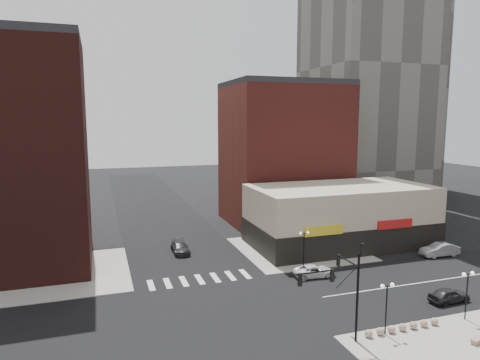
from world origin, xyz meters
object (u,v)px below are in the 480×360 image
street_lamp_se_b (468,283)px  silver_sedan (440,250)px  street_lamp_ne (304,240)px  dark_sedan_north (180,247)px  white_suv (314,271)px  traffic_signal (344,280)px  street_lamp_se_a (387,296)px  dark_sedan_east (449,295)px  stone_bench (479,340)px

street_lamp_se_b → silver_sedan: bearing=52.9°
street_lamp_ne → dark_sedan_north: street_lamp_ne is taller
white_suv → silver_sedan: bearing=-80.9°
traffic_signal → street_lamp_se_a: (3.76, -0.17, -1.67)m
white_suv → dark_sedan_north: bearing=48.2°
street_lamp_se_b → white_suv: bearing=118.6°
white_suv → street_lamp_se_a: bearing=-178.8°
traffic_signal → street_lamp_se_b: bearing=-0.8°
white_suv → silver_sedan: silver_sedan is taller
street_lamp_se_b → street_lamp_ne: (-7.00, 16.00, 0.00)m
silver_sedan → dark_sedan_north: (-30.31, 11.50, -0.11)m
dark_sedan_east → dark_sedan_north: size_ratio=0.83×
dark_sedan_north → stone_bench: 33.99m
dark_sedan_east → silver_sedan: silver_sedan is taller
traffic_signal → street_lamp_se_a: size_ratio=1.87×
street_lamp_se_a → street_lamp_se_b: 8.00m
traffic_signal → silver_sedan: traffic_signal is taller
dark_sedan_east → silver_sedan: (9.41, 11.15, 0.12)m
stone_bench → silver_sedan: bearing=37.4°
white_suv → dark_sedan_north: 17.71m
traffic_signal → white_suv: traffic_signal is taller
white_suv → dark_sedan_east: dark_sedan_east is taller
street_lamp_se_b → dark_sedan_east: bearing=65.1°
street_lamp_se_a → stone_bench: street_lamp_se_a is taller
traffic_signal → street_lamp_se_b: traffic_signal is taller
dark_sedan_east → silver_sedan: 14.59m
street_lamp_se_a → street_lamp_se_b: same height
traffic_signal → street_lamp_ne: bearing=73.3°
silver_sedan → traffic_signal: bearing=-55.7°
white_suv → dark_sedan_east: bearing=-133.5°
street_lamp_se_b → silver_sedan: 18.35m
street_lamp_se_a → dark_sedan_east: street_lamp_se_a is taller
street_lamp_se_a → street_lamp_ne: (1.00, 16.00, 0.00)m
street_lamp_se_b → street_lamp_ne: 17.46m
street_lamp_se_a → street_lamp_ne: size_ratio=1.00×
street_lamp_se_a → dark_sedan_north: size_ratio=0.87×
traffic_signal → street_lamp_se_a: traffic_signal is taller
white_suv → dark_sedan_north: dark_sedan_north is taller
white_suv → stone_bench: (5.12, -16.40, -0.31)m
street_lamp_ne → dark_sedan_east: (8.56, -12.65, -2.61)m
street_lamp_ne → stone_bench: size_ratio=2.38×
street_lamp_se_b → white_suv: street_lamp_se_b is taller
street_lamp_se_b → street_lamp_se_a: bearing=180.0°
silver_sedan → stone_bench: (-13.02, -17.77, -0.48)m
street_lamp_se_a → silver_sedan: street_lamp_se_a is taller
street_lamp_se_b → dark_sedan_north: (-19.35, 26.00, -2.60)m
white_suv → dark_sedan_north: (-12.17, 12.86, 0.06)m
dark_sedan_north → stone_bench: size_ratio=2.75×
traffic_signal → dark_sedan_north: (-7.59, 25.83, -4.27)m
traffic_signal → silver_sedan: (22.73, 14.33, -4.16)m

